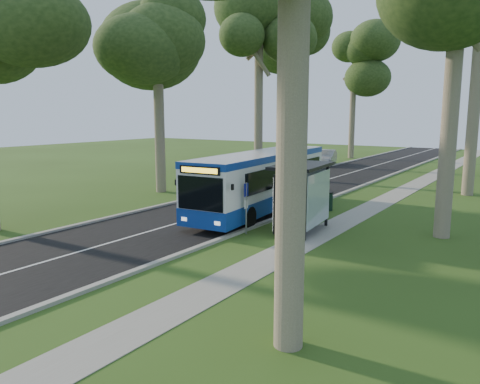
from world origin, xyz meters
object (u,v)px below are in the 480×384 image
Objects in this scene: car_white at (272,164)px; bus_stop_sign at (246,202)px; bus_shelter at (300,186)px; car_silver at (326,157)px; bus at (262,181)px; litter_bin at (328,201)px.

bus_stop_sign is at bearing -86.99° from car_white.
bus_shelter is at bearing -80.85° from car_white.
car_silver is at bearing 105.19° from bus_shelter.
bus reaches higher than litter_bin.
litter_bin is 0.22× the size of car_silver.
bus_stop_sign is at bearing -152.40° from bus_shelter.
car_white is (-11.54, 17.86, -1.36)m from bus_shelter.
bus_shelter is at bearing -44.86° from bus.
litter_bin is 0.22× the size of car_white.
bus_stop_sign is 0.48× the size of car_silver.
bus_stop_sign is 6.78m from litter_bin.
car_white is at bearing -113.94° from car_silver.
bus_stop_sign reaches higher than car_white.
bus_shelter is at bearing -79.90° from litter_bin.
litter_bin is 22.93m from car_silver.
bus_shelter is (1.91, 1.26, 0.70)m from bus_stop_sign.
car_white is at bearing 130.33° from litter_bin.
bus is 3.77m from litter_bin.
car_silver is at bearing 113.63° from litter_bin.
bus_stop_sign is at bearing -72.20° from bus.
car_white is 0.97× the size of car_silver.
car_silver is (-9.19, 21.01, 0.26)m from litter_bin.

